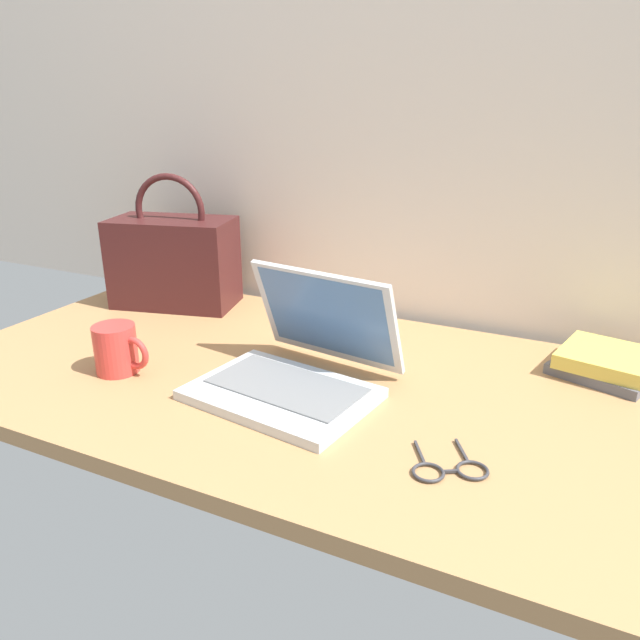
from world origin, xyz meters
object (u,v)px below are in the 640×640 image
object	(u,v)px
laptop	(298,366)
eyeglasses	(450,470)
coffee_mug	(117,349)
book_stack	(605,363)
handbag	(174,260)

from	to	relation	value
laptop	eyeglasses	world-z (taller)	laptop
coffee_mug	book_stack	size ratio (longest dim) A/B	0.57
eyeglasses	coffee_mug	bearing A→B (deg)	175.70
eyeglasses	book_stack	size ratio (longest dim) A/B	0.64
laptop	handbag	xyz separation A→B (m)	(-0.50, 0.29, 0.07)
coffee_mug	eyeglasses	distance (m)	0.66
coffee_mug	handbag	size ratio (longest dim) A/B	0.36
coffee_mug	eyeglasses	size ratio (longest dim) A/B	0.88
eyeglasses	laptop	bearing A→B (deg)	156.23
laptop	handbag	distance (m)	0.58
coffee_mug	eyeglasses	xyz separation A→B (m)	(0.66, -0.05, -0.04)
laptop	handbag	world-z (taller)	handbag
handbag	book_stack	world-z (taller)	handbag
laptop	coffee_mug	distance (m)	0.36
laptop	book_stack	size ratio (longest dim) A/B	1.63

